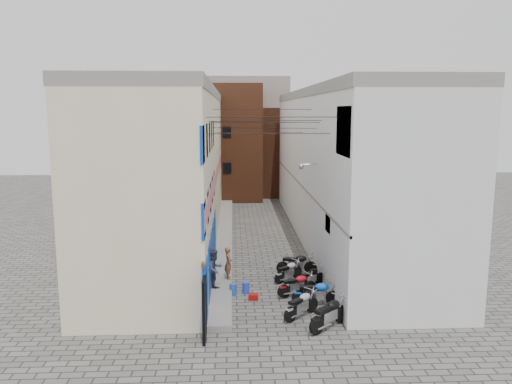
{
  "coord_description": "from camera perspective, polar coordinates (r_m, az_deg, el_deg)",
  "views": [
    {
      "loc": [
        -1.52,
        -16.56,
        7.72
      ],
      "look_at": [
        -0.16,
        12.43,
        3.0
      ],
      "focal_mm": 35.0,
      "sensor_mm": 36.0,
      "label": 1
    }
  ],
  "objects": [
    {
      "name": "plinth",
      "position": [
        30.52,
        -3.6,
        -5.19
      ],
      "size": [
        0.9,
        26.0,
        0.25
      ],
      "primitive_type": "cube",
      "color": "gray",
      "rests_on": "ground"
    },
    {
      "name": "building_far_concrete",
      "position": [
        50.63,
        -0.96,
        6.73
      ],
      "size": [
        8.0,
        5.0,
        11.0
      ],
      "primitive_type": "cube",
      "color": "gray",
      "rests_on": "ground"
    },
    {
      "name": "motorcycle_b",
      "position": [
        19.37,
        5.23,
        -12.56
      ],
      "size": [
        1.78,
        1.7,
        1.08
      ],
      "primitive_type": null,
      "rotation": [
        0.0,
        0.0,
        -0.83
      ],
      "color": "#A8A8AD",
      "rests_on": "ground"
    },
    {
      "name": "motorcycle_d",
      "position": [
        21.42,
        4.72,
        -10.42
      ],
      "size": [
        1.9,
        1.19,
        1.05
      ],
      "primitive_type": null,
      "rotation": [
        0.0,
        0.0,
        -1.2
      ],
      "color": "#AB0C18",
      "rests_on": "ground"
    },
    {
      "name": "water_jug_near",
      "position": [
        21.57,
        -2.64,
        -11.05
      ],
      "size": [
        0.36,
        0.36,
        0.49
      ],
      "primitive_type": "cylinder",
      "rotation": [
        0.0,
        0.0,
        0.17
      ],
      "color": "blue",
      "rests_on": "ground"
    },
    {
      "name": "far_shopfront",
      "position": [
        42.29,
        -0.58,
        0.37
      ],
      "size": [
        2.0,
        0.3,
        2.4
      ],
      "primitive_type": "cube",
      "color": "black",
      "rests_on": "ground"
    },
    {
      "name": "building_far_brick_left",
      "position": [
        44.64,
        -3.3,
        5.73
      ],
      "size": [
        6.0,
        6.0,
        10.0
      ],
      "primitive_type": "cube",
      "color": "brown",
      "rests_on": "ground"
    },
    {
      "name": "red_crate",
      "position": [
        21.07,
        -0.29,
        -11.91
      ],
      "size": [
        0.42,
        0.34,
        0.24
      ],
      "primitive_type": "cube",
      "rotation": [
        0.0,
        0.0,
        -0.16
      ],
      "color": "#9A0E0B",
      "rests_on": "ground"
    },
    {
      "name": "water_jug_far",
      "position": [
        21.73,
        -1.16,
        -10.89
      ],
      "size": [
        0.4,
        0.4,
        0.49
      ],
      "primitive_type": "cylinder",
      "rotation": [
        0.0,
        0.0,
        0.36
      ],
      "color": "blue",
      "rests_on": "ground"
    },
    {
      "name": "motorcycle_e",
      "position": [
        22.5,
        6.3,
        -9.55
      ],
      "size": [
        1.64,
        1.54,
        0.99
      ],
      "primitive_type": null,
      "rotation": [
        0.0,
        0.0,
        -0.85
      ],
      "color": "black",
      "rests_on": "ground"
    },
    {
      "name": "building_left",
      "position": [
        29.88,
        -9.32,
        2.93
      ],
      "size": [
        5.1,
        27.0,
        9.0
      ],
      "color": "beige",
      "rests_on": "ground"
    },
    {
      "name": "motorcycle_g",
      "position": [
        24.12,
        4.67,
        -8.05
      ],
      "size": [
        1.96,
        0.66,
        1.13
      ],
      "primitive_type": null,
      "rotation": [
        0.0,
        0.0,
        -1.59
      ],
      "color": "black",
      "rests_on": "ground"
    },
    {
      "name": "ground",
      "position": [
        18.33,
        2.41,
        -15.68
      ],
      "size": [
        90.0,
        90.0,
        0.0
      ],
      "primitive_type": "plane",
      "color": "#54524F",
      "rests_on": "ground"
    },
    {
      "name": "motorcycle_f",
      "position": [
        23.2,
        3.74,
        -8.91
      ],
      "size": [
        1.67,
        1.53,
        1.0
      ],
      "primitive_type": null,
      "rotation": [
        0.0,
        0.0,
        -0.87
      ],
      "color": "#AFB0B4",
      "rests_on": "ground"
    },
    {
      "name": "person_b",
      "position": [
        21.32,
        -4.76,
        -8.79
      ],
      "size": [
        1.07,
        1.09,
        1.77
      ],
      "primitive_type": "imported",
      "rotation": [
        0.0,
        0.0,
        0.84
      ],
      "color": "#363C51",
      "rests_on": "plinth"
    },
    {
      "name": "overhead_wires",
      "position": [
        24.25,
        0.92,
        7.83
      ],
      "size": [
        5.8,
        13.02,
        1.32
      ],
      "color": "black",
      "rests_on": "ground"
    },
    {
      "name": "motorcycle_c",
      "position": [
        20.46,
        6.94,
        -11.26
      ],
      "size": [
        2.04,
        0.79,
        1.16
      ],
      "primitive_type": null,
      "rotation": [
        0.0,
        0.0,
        -1.65
      ],
      "color": "blue",
      "rests_on": "ground"
    },
    {
      "name": "building_far_brick_right",
      "position": [
        46.92,
        2.87,
        4.68
      ],
      "size": [
        5.0,
        6.0,
        8.0
      ],
      "primitive_type": "cube",
      "color": "brown",
      "rests_on": "ground"
    },
    {
      "name": "person_a",
      "position": [
        22.6,
        -3.17,
        -8.1
      ],
      "size": [
        0.45,
        0.6,
        1.49
      ],
      "primitive_type": "imported",
      "rotation": [
        0.0,
        0.0,
        1.76
      ],
      "color": "#965636",
      "rests_on": "plinth"
    },
    {
      "name": "building_right",
      "position": [
        30.43,
        9.72,
        3.04
      ],
      "size": [
        5.94,
        26.0,
        9.0
      ],
      "color": "white",
      "rests_on": "ground"
    },
    {
      "name": "motorcycle_a",
      "position": [
        18.53,
        8.39,
        -13.44
      ],
      "size": [
        2.01,
        1.88,
        1.21
      ],
      "primitive_type": null,
      "rotation": [
        0.0,
        0.0,
        -0.85
      ],
      "color": "black",
      "rests_on": "ground"
    }
  ]
}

